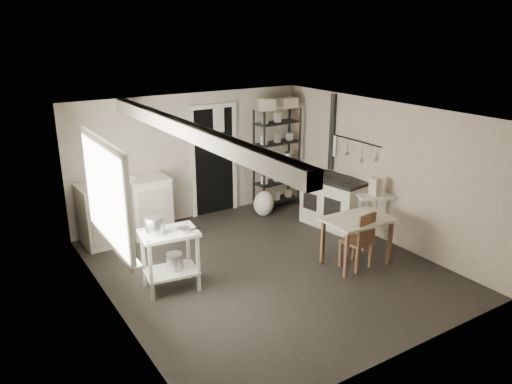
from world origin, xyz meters
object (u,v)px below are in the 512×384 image
stove (334,202)px  flour_sack (264,203)px  base_cabinets (126,212)px  shelf_rack (277,160)px  work_table (356,240)px  chair (356,237)px  prep_table (171,262)px  stockpot (155,227)px

stove → flour_sack: (-0.78, 1.09, -0.20)m
base_cabinets → shelf_rack: shelf_rack is taller
work_table → chair: size_ratio=1.09×
flour_sack → stove: bearing=-54.2°
prep_table → stockpot: (-0.17, 0.04, 0.54)m
base_cabinets → chair: base_cabinets is taller
base_cabinets → flour_sack: (2.52, -0.36, -0.22)m
stove → work_table: stove is taller
prep_table → work_table: (2.64, -0.78, -0.02)m
prep_table → work_table: prep_table is taller
chair → flour_sack: bearing=81.7°
stockpot → work_table: stockpot is taller
prep_table → base_cabinets: 2.01m
work_table → shelf_rack: bearing=80.9°
prep_table → base_cabinets: (0.06, 2.01, 0.06)m
stockpot → stove: size_ratio=0.25×
flour_sack → base_cabinets: bearing=171.8°
work_table → flour_sack: size_ratio=2.02×
prep_table → shelf_rack: shelf_rack is taller
stove → flour_sack: bearing=116.0°
prep_table → base_cabinets: base_cabinets is taller
prep_table → flour_sack: (2.58, 1.65, -0.16)m
base_cabinets → stockpot: bearing=-98.8°
base_cabinets → shelf_rack: size_ratio=0.79×
stove → base_cabinets: bearing=146.4°
stockpot → base_cabinets: bearing=83.3°
shelf_rack → flour_sack: size_ratio=4.06×
prep_table → base_cabinets: bearing=88.3°
stockpot → flour_sack: size_ratio=0.58×
work_table → chair: (-0.07, -0.07, 0.10)m
stockpot → chair: (2.74, -0.88, -0.45)m
shelf_rack → base_cabinets: bearing=173.9°
work_table → flour_sack: work_table is taller
flour_sack → chair: bearing=-90.2°
prep_table → stove: (3.36, 0.56, 0.04)m
base_cabinets → chair: 3.80m
prep_table → stockpot: size_ratio=3.06×
prep_table → flour_sack: prep_table is taller
prep_table → shelf_rack: size_ratio=0.44×
base_cabinets → stove: size_ratio=1.36×
stove → work_table: bearing=-128.3°
stove → flour_sack: stove is taller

